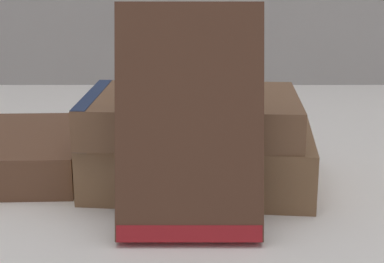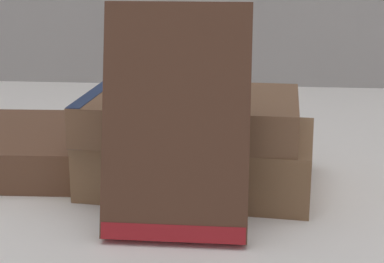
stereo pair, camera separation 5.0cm
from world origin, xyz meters
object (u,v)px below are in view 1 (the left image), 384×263
at_px(book_leaning_front, 187,130).
at_px(reading_glasses, 112,132).
at_px(book_flat_bottom, 192,157).
at_px(book_flat_top, 183,114).
at_px(pocket_watch, 209,94).

bearing_deg(book_leaning_front, reading_glasses, 108.33).
distance_m(book_flat_bottom, book_leaning_front, 0.11).
xyz_separation_m(book_flat_top, book_leaning_front, (0.00, -0.10, 0.01)).
height_order(book_flat_top, pocket_watch, pocket_watch).
bearing_deg(book_leaning_front, book_flat_bottom, 87.71).
bearing_deg(book_leaning_front, book_flat_top, 92.37).
bearing_deg(pocket_watch, book_flat_top, 158.51).
distance_m(pocket_watch, reading_glasses, 0.22).
relative_size(book_flat_top, book_leaning_front, 1.13).
distance_m(book_leaning_front, pocket_watch, 0.09).
bearing_deg(book_leaning_front, pocket_watch, 77.97).
relative_size(book_leaning_front, pocket_watch, 2.89).
height_order(book_flat_bottom, pocket_watch, pocket_watch).
relative_size(book_flat_top, reading_glasses, 1.68).
distance_m(book_flat_bottom, book_flat_top, 0.04).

